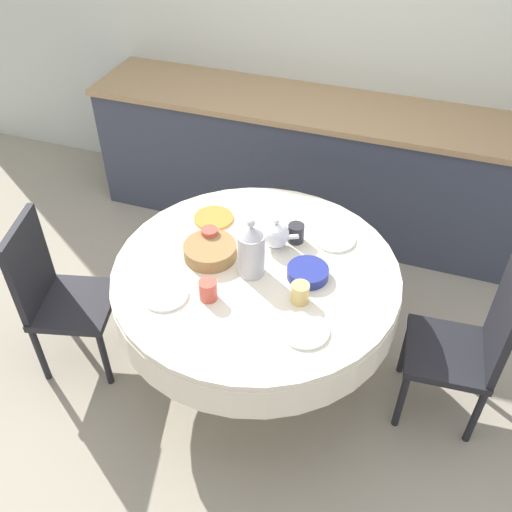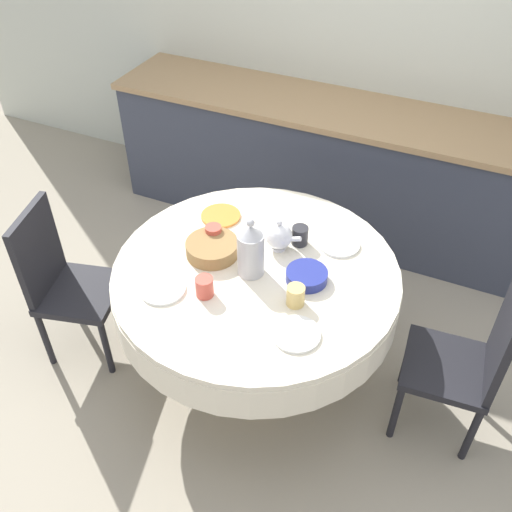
% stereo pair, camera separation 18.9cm
% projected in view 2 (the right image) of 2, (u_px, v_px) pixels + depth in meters
% --- Properties ---
extents(ground_plane, '(12.00, 12.00, 0.00)m').
position_uv_depth(ground_plane, '(256.00, 366.00, 3.22)').
color(ground_plane, '#9E937F').
extents(wall_back, '(7.00, 0.05, 2.60)m').
position_uv_depth(wall_back, '(373.00, 31.00, 3.61)').
color(wall_back, beige).
rests_on(wall_back, ground_plane).
extents(kitchen_counter, '(3.24, 0.64, 0.92)m').
position_uv_depth(kitchen_counter, '(344.00, 171.00, 3.93)').
color(kitchen_counter, '#383D4C').
rests_on(kitchen_counter, ground_plane).
extents(dining_table, '(1.40, 1.40, 0.74)m').
position_uv_depth(dining_table, '(256.00, 287.00, 2.82)').
color(dining_table, tan).
rests_on(dining_table, ground_plane).
extents(chair_left, '(0.43, 0.43, 0.92)m').
position_uv_depth(chair_left, '(469.00, 360.00, 2.63)').
color(chair_left, black).
rests_on(chair_left, ground_plane).
extents(chair_right, '(0.49, 0.49, 0.92)m').
position_uv_depth(chair_right, '(63.00, 279.00, 3.04)').
color(chair_right, black).
rests_on(chair_right, ground_plane).
extents(plate_near_left, '(0.21, 0.21, 0.01)m').
position_uv_depth(plate_near_left, '(163.00, 289.00, 2.62)').
color(plate_near_left, white).
rests_on(plate_near_left, dining_table).
extents(cup_near_left, '(0.08, 0.08, 0.10)m').
position_uv_depth(cup_near_left, '(204.00, 287.00, 2.57)').
color(cup_near_left, '#CC4C3D').
rests_on(cup_near_left, dining_table).
extents(plate_near_right, '(0.21, 0.21, 0.01)m').
position_uv_depth(plate_near_right, '(296.00, 334.00, 2.42)').
color(plate_near_right, white).
rests_on(plate_near_right, dining_table).
extents(cup_near_right, '(0.08, 0.08, 0.10)m').
position_uv_depth(cup_near_right, '(296.00, 296.00, 2.53)').
color(cup_near_right, '#DBB766').
rests_on(cup_near_right, dining_table).
extents(plate_far_left, '(0.21, 0.21, 0.01)m').
position_uv_depth(plate_far_left, '(221.00, 216.00, 3.05)').
color(plate_far_left, orange).
rests_on(plate_far_left, dining_table).
extents(cup_far_left, '(0.08, 0.08, 0.10)m').
position_uv_depth(cup_far_left, '(214.00, 235.00, 2.86)').
color(cup_far_left, '#CC4C3D').
rests_on(cup_far_left, dining_table).
extents(plate_far_right, '(0.21, 0.21, 0.01)m').
position_uv_depth(plate_far_right, '(339.00, 244.00, 2.87)').
color(plate_far_right, white).
rests_on(plate_far_right, dining_table).
extents(cup_far_right, '(0.08, 0.08, 0.10)m').
position_uv_depth(cup_far_right, '(300.00, 236.00, 2.85)').
color(cup_far_right, '#28282D').
rests_on(cup_far_right, dining_table).
extents(coffee_carafe, '(0.13, 0.13, 0.31)m').
position_uv_depth(coffee_carafe, '(251.00, 250.00, 2.63)').
color(coffee_carafe, '#B2B2B7').
rests_on(coffee_carafe, dining_table).
extents(teapot, '(0.19, 0.13, 0.18)m').
position_uv_depth(teapot, '(279.00, 236.00, 2.80)').
color(teapot, white).
rests_on(teapot, dining_table).
extents(bread_basket, '(0.26, 0.26, 0.07)m').
position_uv_depth(bread_basket, '(212.00, 248.00, 2.80)').
color(bread_basket, olive).
rests_on(bread_basket, dining_table).
extents(fruit_bowl, '(0.20, 0.20, 0.05)m').
position_uv_depth(fruit_bowl, '(307.00, 276.00, 2.66)').
color(fruit_bowl, navy).
rests_on(fruit_bowl, dining_table).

